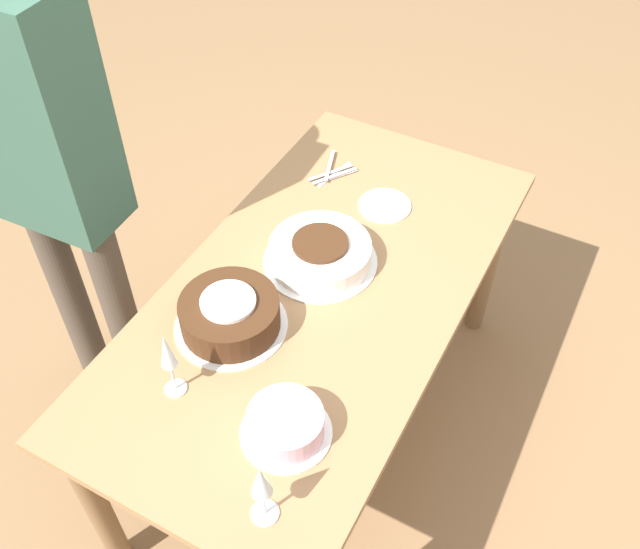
% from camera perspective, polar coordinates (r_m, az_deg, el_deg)
% --- Properties ---
extents(ground_plane, '(12.00, 12.00, 0.00)m').
position_cam_1_polar(ground_plane, '(2.68, 0.00, -11.89)').
color(ground_plane, '#8E6B47').
extents(dining_table, '(1.61, 0.81, 0.75)m').
position_cam_1_polar(dining_table, '(2.16, 0.00, -3.01)').
color(dining_table, '#9E754C').
rests_on(dining_table, ground_plane).
extents(cake_center_white, '(0.34, 0.34, 0.08)m').
position_cam_1_polar(cake_center_white, '(2.12, 0.02, 1.73)').
color(cake_center_white, white).
rests_on(cake_center_white, dining_table).
extents(cake_front_chocolate, '(0.31, 0.31, 0.11)m').
position_cam_1_polar(cake_front_chocolate, '(1.96, -7.23, -3.18)').
color(cake_front_chocolate, white).
rests_on(cake_front_chocolate, dining_table).
extents(cake_back_decorated, '(0.23, 0.23, 0.08)m').
position_cam_1_polar(cake_back_decorated, '(1.75, -2.77, -11.92)').
color(cake_back_decorated, white).
rests_on(cake_back_decorated, dining_table).
extents(wine_glass_near, '(0.07, 0.07, 0.20)m').
position_cam_1_polar(wine_glass_near, '(1.56, -4.73, -16.36)').
color(wine_glass_near, silver).
rests_on(wine_glass_near, dining_table).
extents(wine_glass_far, '(0.06, 0.06, 0.22)m').
position_cam_1_polar(wine_glass_far, '(1.77, -12.12, -6.28)').
color(wine_glass_far, silver).
rests_on(wine_glass_far, dining_table).
extents(dessert_plate_left, '(0.17, 0.17, 0.01)m').
position_cam_1_polar(dessert_plate_left, '(2.34, 5.21, 5.51)').
color(dessert_plate_left, silver).
rests_on(dessert_plate_left, dining_table).
extents(fork_pile, '(0.20, 0.13, 0.01)m').
position_cam_1_polar(fork_pile, '(2.45, 1.04, 8.13)').
color(fork_pile, silver).
rests_on(fork_pile, dining_table).
extents(person_cutting, '(0.24, 0.41, 1.76)m').
position_cam_1_polar(person_cutting, '(2.17, -21.32, 9.09)').
color(person_cutting, '#4C4238').
rests_on(person_cutting, ground_plane).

